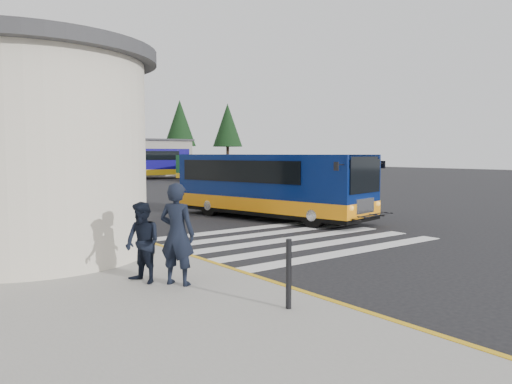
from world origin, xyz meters
TOP-DOWN VIEW (x-y plane):
  - ground at (0.00, 0.00)m, footprint 140.00×140.00m
  - curb_strip at (-4.05, 4.00)m, footprint 0.12×34.00m
  - crosswalk at (-0.50, -0.80)m, footprint 8.00×5.35m
  - depot_building at (6.00, 42.00)m, footprint 26.40×8.40m
  - tree_line at (6.29, 50.00)m, footprint 58.40×4.40m
  - transit_bus at (2.46, 3.29)m, footprint 4.40×9.20m
  - pedestrian_a at (-5.57, -3.87)m, footprint 0.75×0.82m
  - pedestrian_b at (-6.02, -3.37)m, footprint 0.74×0.86m
  - bollard at (-4.88, -6.18)m, footprint 0.09×0.09m
  - far_bus_a at (10.92, 35.04)m, footprint 10.41×3.71m
  - far_bus_b at (16.21, 29.26)m, footprint 8.41×4.88m

SIDE VIEW (x-z plane):
  - ground at x=0.00m, z-range 0.00..0.00m
  - crosswalk at x=-0.50m, z-range 0.00..0.01m
  - curb_strip at x=-4.05m, z-range 0.00..0.16m
  - bollard at x=-4.88m, z-range 0.15..1.24m
  - pedestrian_b at x=-6.02m, z-range 0.15..1.66m
  - pedestrian_a at x=-5.57m, z-range 0.15..2.03m
  - transit_bus at x=2.46m, z-range -0.05..2.47m
  - far_bus_b at x=16.21m, z-range 0.31..2.41m
  - far_bus_a at x=10.92m, z-range 0.39..3.03m
  - depot_building at x=6.00m, z-range 0.01..4.21m
  - tree_line at x=6.29m, z-range 1.77..11.77m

